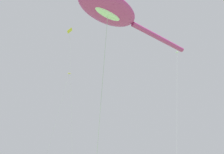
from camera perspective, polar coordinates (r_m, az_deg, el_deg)
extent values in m
ellipsoid|color=#CC3899|center=(14.73, -1.31, 20.58)|extent=(5.44, 4.03, 1.18)
cylinder|color=#CC3899|center=(17.32, 14.79, 11.75)|extent=(6.13, 2.29, 0.43)
ellipsoid|color=white|center=(14.33, -1.33, 19.21)|extent=(2.23, 1.26, 0.43)
cylinder|color=#B2B2B7|center=(12.51, -3.55, -8.32)|extent=(2.81, 3.44, 12.43)
cube|color=yellow|center=(33.76, -13.21, 14.06)|extent=(1.06, 1.31, 0.98)
cylinder|color=#B2B2B7|center=(28.05, -12.78, -6.50)|extent=(3.89, 0.27, 24.47)
ellipsoid|color=yellow|center=(35.45, -13.33, 1.09)|extent=(0.71, 0.60, 0.21)
cylinder|color=#B2B2B7|center=(33.74, -17.62, -14.45)|extent=(0.17, 4.56, 19.16)
ellipsoid|color=white|center=(31.95, 19.85, 7.40)|extent=(0.51, 0.62, 0.18)
cylinder|color=#B2B2B7|center=(26.69, 19.80, -9.60)|extent=(2.71, 2.59, 19.88)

